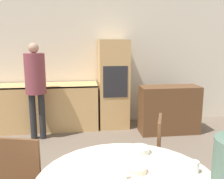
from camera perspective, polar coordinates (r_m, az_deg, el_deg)
name	(u,v)px	position (r m, az deg, el deg)	size (l,w,h in m)	color
wall_back	(101,61)	(5.26, -2.63, 6.43)	(6.54, 0.05, 2.60)	silver
kitchen_counter	(38,106)	(5.11, -16.51, -3.72)	(2.31, 0.60, 0.90)	tan
oven_unit	(113,84)	(5.01, 0.30, 1.30)	(0.58, 0.59, 1.75)	tan
sideboard	(169,110)	(4.85, 12.90, -4.48)	(1.11, 0.45, 0.90)	brown
chair_far_right	(150,156)	(2.76, 8.64, -14.73)	(0.51, 0.51, 0.95)	brown
person_standing	(35,81)	(4.48, -17.09, 1.95)	(0.35, 0.35, 1.70)	#262628
cup	(194,167)	(2.02, 18.29, -16.44)	(0.07, 0.07, 0.09)	white
bowl_near	(140,150)	(2.25, 6.40, -13.51)	(0.17, 0.17, 0.05)	silver
bowl_centre	(137,169)	(1.95, 5.79, -17.67)	(0.14, 0.14, 0.04)	beige
salt_shaker	(125,173)	(1.85, 2.96, -18.60)	(0.03, 0.03, 0.09)	white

